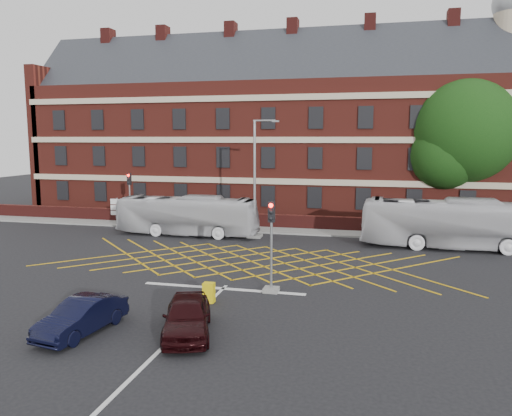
% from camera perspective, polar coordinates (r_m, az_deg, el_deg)
% --- Properties ---
extents(ground, '(120.00, 120.00, 0.00)m').
position_cam_1_polar(ground, '(27.50, -1.60, -7.10)').
color(ground, black).
rests_on(ground, ground).
extents(victorian_building, '(51.00, 12.17, 20.40)m').
position_cam_1_polar(victorian_building, '(48.08, 5.61, 8.79)').
color(victorian_building, maroon).
rests_on(victorian_building, ground).
extents(boundary_wall, '(56.00, 0.50, 1.10)m').
position_cam_1_polar(boundary_wall, '(39.79, 3.30, -1.56)').
color(boundary_wall, '#4B1614').
rests_on(boundary_wall, ground).
extents(far_pavement, '(60.00, 3.00, 0.12)m').
position_cam_1_polar(far_pavement, '(38.91, 3.03, -2.51)').
color(far_pavement, slate).
rests_on(far_pavement, ground).
extents(box_junction_hatching, '(8.22, 8.22, 0.02)m').
position_cam_1_polar(box_junction_hatching, '(29.37, -0.57, -6.10)').
color(box_junction_hatching, '#CC990C').
rests_on(box_junction_hatching, ground).
extents(stop_line, '(8.00, 0.30, 0.02)m').
position_cam_1_polar(stop_line, '(24.27, -3.79, -9.17)').
color(stop_line, silver).
rests_on(stop_line, ground).
extents(centre_line, '(0.15, 14.00, 0.02)m').
position_cam_1_polar(centre_line, '(18.54, -9.99, -14.85)').
color(centre_line, silver).
rests_on(centre_line, ground).
extents(bus_left, '(10.55, 2.58, 2.93)m').
position_cam_1_polar(bus_left, '(37.26, -7.86, -0.86)').
color(bus_left, silver).
rests_on(bus_left, ground).
extents(bus_right, '(11.79, 3.00, 3.27)m').
position_cam_1_polar(bus_right, '(34.86, 21.59, -1.68)').
color(bus_right, silver).
rests_on(bus_right, ground).
extents(car_navy, '(1.92, 4.06, 1.29)m').
position_cam_1_polar(car_navy, '(19.91, -19.30, -11.60)').
color(car_navy, black).
rests_on(car_navy, ground).
extents(car_maroon, '(2.87, 4.47, 1.42)m').
position_cam_1_polar(car_maroon, '(18.86, -7.88, -12.11)').
color(car_maroon, black).
rests_on(car_maroon, ground).
extents(deciduous_tree, '(8.47, 8.45, 11.91)m').
position_cam_1_polar(deciduous_tree, '(43.49, 22.60, 7.33)').
color(deciduous_tree, black).
rests_on(deciduous_tree, ground).
extents(traffic_light_near, '(0.70, 0.70, 4.27)m').
position_cam_1_polar(traffic_light_near, '(23.29, 1.76, -5.41)').
color(traffic_light_near, slate).
rests_on(traffic_light_near, ground).
extents(traffic_light_far, '(0.70, 0.70, 4.27)m').
position_cam_1_polar(traffic_light_far, '(42.64, -14.20, 0.50)').
color(traffic_light_far, slate).
rests_on(traffic_light_far, ground).
extents(street_lamp, '(2.25, 1.00, 8.43)m').
position_cam_1_polar(street_lamp, '(35.84, -0.05, 1.12)').
color(street_lamp, slate).
rests_on(street_lamp, ground).
extents(direction_signs, '(1.10, 0.16, 2.20)m').
position_cam_1_polar(direction_signs, '(43.15, -15.62, 0.02)').
color(direction_signs, gray).
rests_on(direction_signs, ground).
extents(utility_cabinet, '(0.49, 0.38, 0.88)m').
position_cam_1_polar(utility_cabinet, '(22.28, -5.41, -9.61)').
color(utility_cabinet, '#D8BD0C').
rests_on(utility_cabinet, ground).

